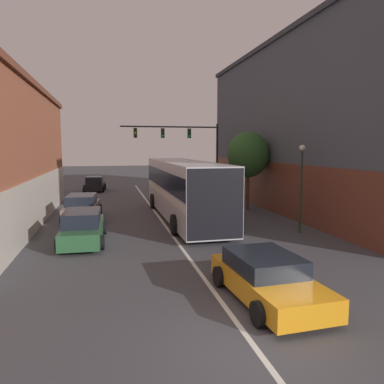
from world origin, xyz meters
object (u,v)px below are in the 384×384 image
Objects in this scene: bus at (184,187)px; parked_car_left_near at (83,227)px; parked_car_left_mid at (82,208)px; parked_car_left_far at (95,184)px; traffic_signal_gantry at (185,142)px; hatchback_foreground at (267,278)px; street_lamp at (301,185)px; street_tree_near at (248,155)px.

bus is 7.16m from parked_car_left_near.
parked_car_left_far is (0.23, 14.74, -0.05)m from parked_car_left_mid.
hatchback_foreground is at bearing -95.81° from traffic_signal_gantry.
street_tree_near is (-0.02, 7.01, 1.35)m from street_lamp.
street_lamp reaches higher than bus.
hatchback_foreground is 22.35m from traffic_signal_gantry.
bus is 3.30× the size of parked_car_left_far.
parked_car_left_far is at bearing 7.56° from hatchback_foreground.
parked_car_left_mid is 14.74m from parked_car_left_far.
street_lamp reaches higher than parked_car_left_mid.
parked_car_left_mid is (-5.70, 12.91, 0.11)m from hatchback_foreground.
traffic_signal_gantry is at bearing 109.28° from street_tree_near.
traffic_signal_gantry is 1.59× the size of street_tree_near.
street_lamp is (10.25, -0.31, 1.66)m from parked_car_left_near.
bus is 6.85m from street_lamp.
street_lamp is at bearing -114.26° from parked_car_left_mid.
hatchback_foreground is 9.21m from parked_car_left_near.
street_lamp is (4.84, -4.83, 0.44)m from bus.
hatchback_foreground is 15.35m from street_tree_near.
street_lamp is at bearing -135.59° from bus.
parked_car_left_near is at bearing 129.28° from bus.
street_tree_near reaches higher than parked_car_left_near.
parked_car_left_near is 16.69m from traffic_signal_gantry.
parked_car_left_far is at bearing 1.73° from parked_car_left_near.
parked_car_left_mid is at bearing -173.00° from street_tree_near.
bus is 2.48× the size of street_tree_near.
parked_car_left_mid is at bearing 80.83° from bus.
parked_car_left_far is 10.39m from traffic_signal_gantry.
street_lamp is at bearing -79.56° from traffic_signal_gantry.
parked_car_left_near is 1.17× the size of parked_car_left_far.
parked_car_left_mid is 1.16× the size of parked_car_left_far.
parked_car_left_near is 20.13m from parked_car_left_far.
traffic_signal_gantry reaches higher than bus.
street_tree_near reaches higher than hatchback_foreground.
parked_car_left_far is 22.99m from street_lamp.
parked_car_left_mid is at bearing -131.48° from traffic_signal_gantry.
hatchback_foreground is at bearing -165.42° from parked_car_left_far.
parked_car_left_mid reaches higher than parked_car_left_far.
parked_car_left_near is at bearing -117.74° from traffic_signal_gantry.
parked_car_left_far is 0.92× the size of street_lamp.
parked_car_left_far is (-0.14, 20.13, -0.02)m from parked_car_left_near.
parked_car_left_mid is 1.07× the size of street_lamp.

